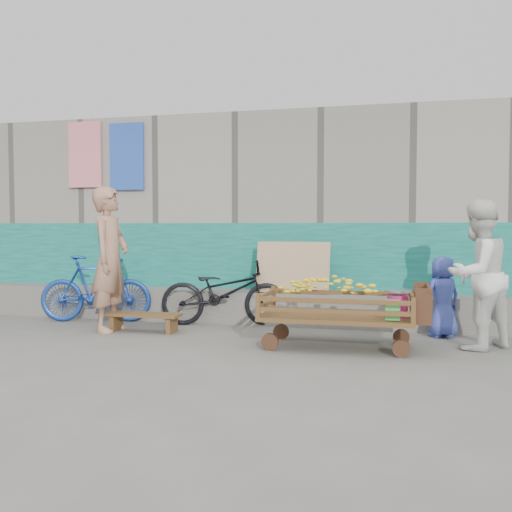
% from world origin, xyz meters
% --- Properties ---
extents(ground, '(80.00, 80.00, 0.00)m').
position_xyz_m(ground, '(0.00, 0.00, 0.00)').
color(ground, '#5F5D57').
rests_on(ground, ground).
extents(building_wall, '(12.00, 3.50, 3.00)m').
position_xyz_m(building_wall, '(-0.00, 4.05, 1.47)').
color(building_wall, gray).
rests_on(building_wall, ground).
extents(banana_cart, '(1.83, 0.83, 0.78)m').
position_xyz_m(banana_cart, '(1.00, 0.97, 0.53)').
color(banana_cart, brown).
rests_on(banana_cart, ground).
extents(bench, '(0.96, 0.29, 0.24)m').
position_xyz_m(bench, '(-1.47, 1.34, 0.18)').
color(bench, brown).
rests_on(bench, ground).
extents(vendor_man, '(0.48, 0.70, 1.86)m').
position_xyz_m(vendor_man, '(-1.91, 1.29, 0.93)').
color(vendor_man, '#AB795F').
rests_on(vendor_man, ground).
extents(woman, '(1.01, 1.00, 1.64)m').
position_xyz_m(woman, '(2.53, 1.30, 0.82)').
color(woman, white).
rests_on(woman, ground).
extents(child, '(0.58, 0.53, 0.99)m').
position_xyz_m(child, '(2.21, 1.91, 0.49)').
color(child, '#3A49AF').
rests_on(child, ground).
extents(bicycle_dark, '(1.81, 0.90, 0.91)m').
position_xyz_m(bicycle_dark, '(-0.61, 2.04, 0.45)').
color(bicycle_dark, black).
rests_on(bicycle_dark, ground).
extents(bicycle_blue, '(1.63, 0.81, 0.94)m').
position_xyz_m(bicycle_blue, '(-2.47, 1.89, 0.47)').
color(bicycle_blue, '#1A419D').
rests_on(bicycle_blue, ground).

